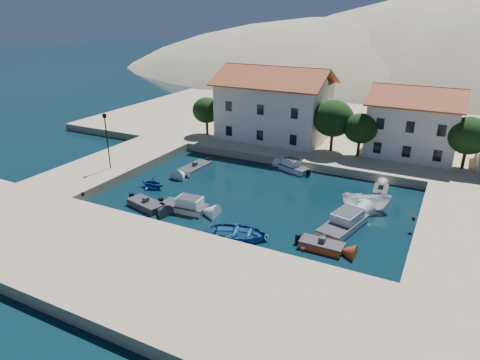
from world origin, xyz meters
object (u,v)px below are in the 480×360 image
Objects in this scene: rowboat_south at (239,237)px; cabin_cruiser_east at (343,224)px; boat_east at (365,209)px; cabin_cruiser_south at (184,206)px; building_left at (274,102)px; lamppost at (107,136)px; building_mid at (414,120)px.

cabin_cruiser_east reaches higher than rowboat_south.
cabin_cruiser_east is at bearing -67.39° from rowboat_south.
boat_east is at bearing -52.76° from rowboat_south.
boat_east reaches higher than rowboat_south.
cabin_cruiser_south is 0.86× the size of rowboat_south.
rowboat_south is at bearing -22.10° from cabin_cruiser_south.
rowboat_south is (7.95, -25.89, -5.94)m from building_left.
cabin_cruiser_south is 17.28m from boat_east.
cabin_cruiser_south is 7.36m from rowboat_south.
lamppost is at bearing 59.10° from rowboat_south.
cabin_cruiser_east is at bearing -0.91° from lamppost.
cabin_cruiser_east is at bearing -53.17° from building_left.
building_left is 26.10m from cabin_cruiser_east.
lamppost is at bearing 84.21° from boat_east.
lamppost is at bearing -119.90° from building_left.
cabin_cruiser_east is (26.80, -0.42, -4.28)m from lamppost.
building_left is at bearing 60.10° from lamppost.
building_mid is at bearing -20.98° from boat_east.
rowboat_south is at bearing 126.39° from boat_east.
cabin_cruiser_east is (-2.70, -21.42, -4.75)m from building_mid.
lamppost is at bearing 159.67° from cabin_cruiser_south.
cabin_cruiser_south is at bearing -16.22° from lamppost.
building_mid is at bearing 35.45° from lamppost.
cabin_cruiser_east is (14.34, 3.20, 0.00)m from cabin_cruiser_south.
building_mid is 1.98× the size of rowboat_south.
cabin_cruiser_east is (7.35, 5.47, 0.48)m from rowboat_south.
boat_east is (-1.77, -16.56, -5.22)m from building_mid.
building_left is 27.73m from rowboat_south.
cabin_cruiser_south is 14.69m from cabin_cruiser_east.
building_mid is 1.69× the size of lamppost.
boat_east is (0.94, 4.87, -0.48)m from cabin_cruiser_east.
boat_east is (27.73, 4.44, -4.75)m from lamppost.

